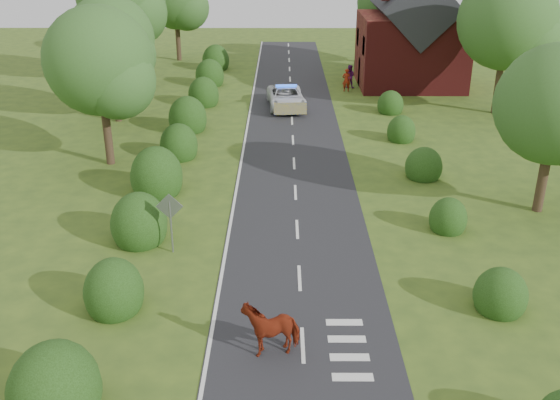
{
  "coord_description": "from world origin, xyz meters",
  "views": [
    {
      "loc": [
        -0.64,
        -19.85,
        12.01
      ],
      "look_at": [
        -0.74,
        4.2,
        1.3
      ],
      "focal_mm": 40.0,
      "sensor_mm": 36.0,
      "label": 1
    }
  ],
  "objects_px": {
    "cow": "(271,329)",
    "pedestrian_purple": "(349,76)",
    "police_van": "(286,97)",
    "pedestrian_red": "(346,80)",
    "road_sign": "(170,215)"
  },
  "relations": [
    {
      "from": "police_van",
      "to": "pedestrian_red",
      "type": "distance_m",
      "value": 6.63
    },
    {
      "from": "police_van",
      "to": "pedestrian_purple",
      "type": "xyz_separation_m",
      "value": [
        5.02,
        5.88,
        0.16
      ]
    },
    {
      "from": "pedestrian_purple",
      "to": "pedestrian_red",
      "type": "bearing_deg",
      "value": 89.46
    },
    {
      "from": "road_sign",
      "to": "pedestrian_purple",
      "type": "distance_m",
      "value": 28.85
    },
    {
      "from": "road_sign",
      "to": "pedestrian_red",
      "type": "relative_size",
      "value": 1.43
    },
    {
      "from": "police_van",
      "to": "pedestrian_red",
      "type": "xyz_separation_m",
      "value": [
        4.69,
        4.69,
        0.14
      ]
    },
    {
      "from": "cow",
      "to": "pedestrian_red",
      "type": "xyz_separation_m",
      "value": [
        5.29,
        32.11,
        0.18
      ]
    },
    {
      "from": "pedestrian_purple",
      "to": "road_sign",
      "type": "bearing_deg",
      "value": 85.75
    },
    {
      "from": "cow",
      "to": "pedestrian_red",
      "type": "height_order",
      "value": "pedestrian_red"
    },
    {
      "from": "pedestrian_red",
      "to": "pedestrian_purple",
      "type": "height_order",
      "value": "pedestrian_purple"
    },
    {
      "from": "road_sign",
      "to": "pedestrian_red",
      "type": "distance_m",
      "value": 27.61
    },
    {
      "from": "cow",
      "to": "pedestrian_purple",
      "type": "bearing_deg",
      "value": 153.33
    },
    {
      "from": "road_sign",
      "to": "police_van",
      "type": "distance_m",
      "value": 21.81
    },
    {
      "from": "road_sign",
      "to": "cow",
      "type": "xyz_separation_m",
      "value": [
        4.03,
        -6.13,
        -0.95
      ]
    },
    {
      "from": "road_sign",
      "to": "pedestrian_purple",
      "type": "height_order",
      "value": "road_sign"
    }
  ]
}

